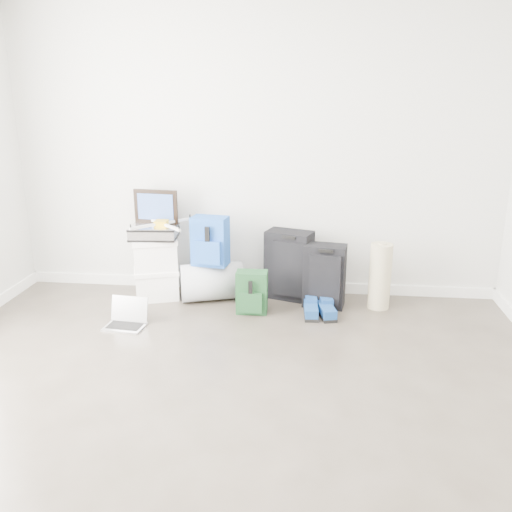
# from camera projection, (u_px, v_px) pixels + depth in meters

# --- Properties ---
(ground) EXTENTS (5.00, 5.00, 0.00)m
(ground) POSITION_uv_depth(u_px,v_px,m) (205.00, 452.00, 2.91)
(ground) COLOR #3A332A
(ground) RESTS_ON ground
(room_envelope) EXTENTS (4.52, 5.02, 2.71)m
(room_envelope) POSITION_uv_depth(u_px,v_px,m) (195.00, 124.00, 2.42)
(room_envelope) COLOR silver
(room_envelope) RESTS_ON ground
(boxes_stack) EXTENTS (0.48, 0.43, 0.57)m
(boxes_stack) POSITION_uv_depth(u_px,v_px,m) (156.00, 268.00, 5.00)
(boxes_stack) COLOR white
(boxes_stack) RESTS_ON ground
(briefcase) EXTENTS (0.43, 0.33, 0.12)m
(briefcase) POSITION_uv_depth(u_px,v_px,m) (154.00, 232.00, 4.90)
(briefcase) COLOR #B2B2B7
(briefcase) RESTS_ON boxes_stack
(painting) EXTENTS (0.41, 0.08, 0.31)m
(painting) POSITION_uv_depth(u_px,v_px,m) (156.00, 207.00, 4.93)
(painting) COLOR black
(painting) RESTS_ON briefcase
(drone) EXTENTS (0.46, 0.46, 0.06)m
(drone) POSITION_uv_depth(u_px,v_px,m) (162.00, 223.00, 4.85)
(drone) COLOR gold
(drone) RESTS_ON briefcase
(duffel_bag) EXTENTS (0.64, 0.51, 0.35)m
(duffel_bag) POSITION_uv_depth(u_px,v_px,m) (212.00, 282.00, 4.99)
(duffel_bag) COLOR #94989C
(duffel_bag) RESTS_ON ground
(blue_backpack) EXTENTS (0.34, 0.27, 0.44)m
(blue_backpack) POSITION_uv_depth(u_px,v_px,m) (210.00, 242.00, 4.84)
(blue_backpack) COLOR #1B55B0
(blue_backpack) RESTS_ON duffel_bag
(large_suitcase) EXTENTS (0.46, 0.37, 0.64)m
(large_suitcase) POSITION_uv_depth(u_px,v_px,m) (289.00, 265.00, 4.99)
(large_suitcase) COLOR black
(large_suitcase) RESTS_ON ground
(green_backpack) EXTENTS (0.27, 0.20, 0.37)m
(green_backpack) POSITION_uv_depth(u_px,v_px,m) (252.00, 293.00, 4.69)
(green_backpack) COLOR #14371A
(green_backpack) RESTS_ON ground
(carry_on) EXTENTS (0.39, 0.29, 0.57)m
(carry_on) POSITION_uv_depth(u_px,v_px,m) (324.00, 276.00, 4.80)
(carry_on) COLOR black
(carry_on) RESTS_ON ground
(shoes) EXTENTS (0.29, 0.32, 0.10)m
(shoes) POSITION_uv_depth(u_px,v_px,m) (319.00, 311.00, 4.65)
(shoes) COLOR black
(shoes) RESTS_ON ground
(rolled_rug) EXTENTS (0.19, 0.19, 0.59)m
(rolled_rug) POSITION_uv_depth(u_px,v_px,m) (380.00, 276.00, 4.76)
(rolled_rug) COLOR tan
(rolled_rug) RESTS_ON ground
(laptop) EXTENTS (0.34, 0.26, 0.23)m
(laptop) POSITION_uv_depth(u_px,v_px,m) (127.00, 319.00, 4.46)
(laptop) COLOR silver
(laptop) RESTS_ON ground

